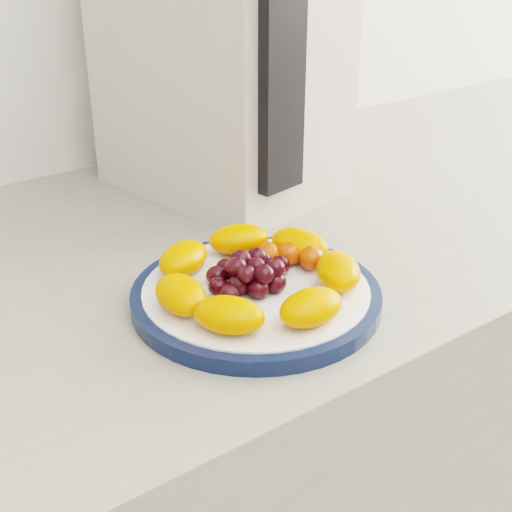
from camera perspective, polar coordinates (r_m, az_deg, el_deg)
plate_rim at (r=0.67m, az=0.00°, el=-3.26°), size 0.23×0.23×0.01m
plate_face at (r=0.67m, az=0.00°, el=-3.18°), size 0.21×0.21×0.02m
appliance_body at (r=0.90m, az=-2.95°, el=15.91°), size 0.24×0.31×0.35m
appliance_panel at (r=0.77m, az=1.99°, el=14.43°), size 0.06×0.03×0.26m
fruit_plate at (r=0.66m, az=0.12°, el=-1.23°), size 0.20×0.20×0.03m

